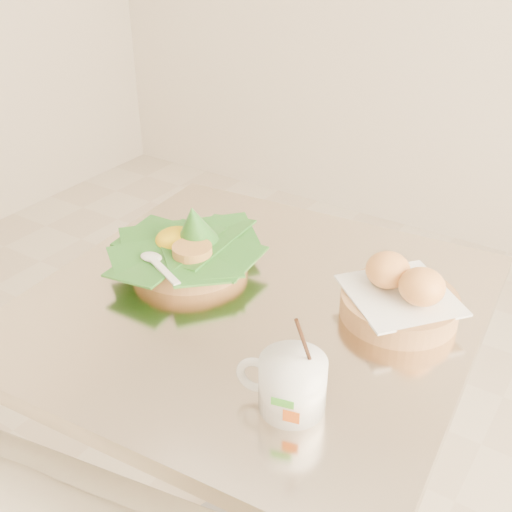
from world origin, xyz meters
The scene contains 4 objects.
cafe_table centered at (0.14, 0.00, 0.53)m, with size 0.76×0.76×0.75m.
rice_basket centered at (-0.02, 0.04, 0.78)m, with size 0.26×0.26×0.13m.
bread_basket centered at (0.36, 0.10, 0.78)m, with size 0.22×0.22×0.10m.
coffee_mug centered at (0.32, -0.17, 0.79)m, with size 0.12×0.09×0.15m.
Camera 1 is at (0.62, -0.72, 1.34)m, focal length 45.00 mm.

